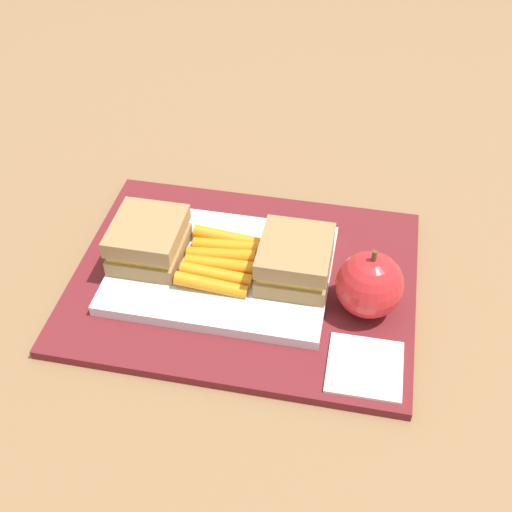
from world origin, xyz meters
TOP-DOWN VIEW (x-y plane):
  - ground_plane at (0.00, 0.00)m, footprint 2.40×2.40m
  - lunchbag_mat at (0.00, 0.00)m, footprint 0.36×0.28m
  - food_tray at (-0.03, 0.00)m, footprint 0.23×0.17m
  - sandwich_half_left at (-0.10, 0.00)m, footprint 0.07×0.08m
  - sandwich_half_right at (0.05, 0.00)m, footprint 0.07×0.08m
  - carrot_sticks_bundle at (-0.03, 0.00)m, footprint 0.08×0.09m
  - apple at (0.13, -0.02)m, footprint 0.07×0.07m
  - paper_napkin at (0.14, -0.10)m, footprint 0.07×0.07m

SIDE VIEW (x-z plane):
  - ground_plane at x=0.00m, z-range 0.00..0.00m
  - lunchbag_mat at x=0.00m, z-range 0.00..0.01m
  - paper_napkin at x=0.14m, z-range 0.01..0.01m
  - food_tray at x=-0.03m, z-range 0.01..0.02m
  - carrot_sticks_bundle at x=-0.03m, z-range 0.02..0.04m
  - apple at x=0.13m, z-range 0.00..0.08m
  - sandwich_half_left at x=-0.10m, z-range 0.02..0.07m
  - sandwich_half_right at x=0.05m, z-range 0.02..0.07m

